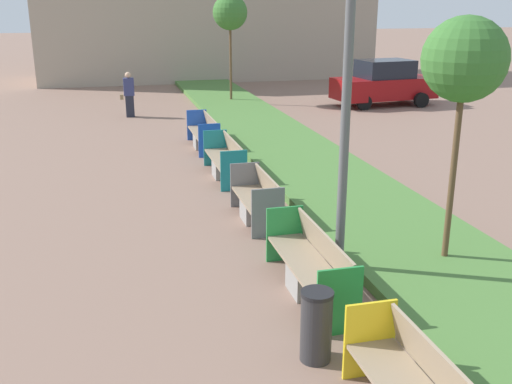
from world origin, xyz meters
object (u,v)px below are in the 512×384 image
at_px(bench_grey_frame, 257,203).
at_px(sapling_tree_far, 230,13).
at_px(bench_teal_frame, 226,162).
at_px(bench_green_frame, 311,269).
at_px(pedestrian_walking, 129,94).
at_px(parked_car_distant, 384,83).
at_px(street_lamp_post, 351,8).
at_px(litter_bin, 316,326).
at_px(sapling_tree_near, 465,61).
at_px(bench_blue_frame, 204,135).

bearing_deg(bench_grey_frame, sapling_tree_far, 80.16).
bearing_deg(bench_teal_frame, bench_green_frame, -89.99).
relative_size(bench_green_frame, pedestrian_walking, 1.48).
height_order(bench_grey_frame, parked_car_distant, parked_car_distant).
distance_m(street_lamp_post, sapling_tree_far, 16.96).
bearing_deg(bench_green_frame, street_lamp_post, 33.73).
height_order(bench_teal_frame, litter_bin, bench_teal_frame).
xyz_separation_m(bench_green_frame, street_lamp_post, (0.61, 0.41, 3.67)).
bearing_deg(pedestrian_walking, sapling_tree_far, 26.11).
distance_m(street_lamp_post, sapling_tree_near, 1.98).
relative_size(bench_grey_frame, sapling_tree_far, 0.43).
relative_size(litter_bin, parked_car_distant, 0.21).
distance_m(bench_green_frame, litter_bin, 1.76).
relative_size(bench_green_frame, bench_teal_frame, 1.05).
distance_m(bench_teal_frame, sapling_tree_far, 11.66).
bearing_deg(bench_blue_frame, litter_bin, -92.65).
relative_size(bench_grey_frame, litter_bin, 2.08).
relative_size(bench_green_frame, parked_car_distant, 0.57).
height_order(bench_teal_frame, pedestrian_walking, pedestrian_walking).
relative_size(bench_grey_frame, bench_blue_frame, 0.81).
height_order(bench_teal_frame, bench_blue_frame, same).
height_order(street_lamp_post, sapling_tree_near, street_lamp_post).
bearing_deg(litter_bin, street_lamp_post, 61.57).
bearing_deg(sapling_tree_near, litter_bin, -145.44).
xyz_separation_m(street_lamp_post, sapling_tree_near, (1.83, -0.05, -0.75)).
xyz_separation_m(bench_green_frame, pedestrian_walking, (-1.89, 15.15, 0.46)).
xyz_separation_m(bench_grey_frame, litter_bin, (-0.51, -4.85, 0.09)).
distance_m(bench_green_frame, sapling_tree_far, 17.75).
height_order(bench_teal_frame, street_lamp_post, street_lamp_post).
bearing_deg(sapling_tree_near, bench_blue_frame, 104.88).
bearing_deg(parked_car_distant, bench_grey_frame, -130.98).
relative_size(bench_grey_frame, street_lamp_post, 0.26).
xyz_separation_m(bench_grey_frame, pedestrian_walking, (-1.88, 11.97, 0.48)).
height_order(street_lamp_post, parked_car_distant, street_lamp_post).
distance_m(bench_teal_frame, bench_blue_frame, 3.18).
distance_m(litter_bin, sapling_tree_near, 4.58).
xyz_separation_m(bench_blue_frame, street_lamp_post, (0.61, -9.13, 3.68)).
distance_m(sapling_tree_near, sapling_tree_far, 16.91).
bearing_deg(bench_green_frame, bench_teal_frame, 90.01).
relative_size(bench_green_frame, sapling_tree_near, 0.62).
bearing_deg(bench_teal_frame, pedestrian_walking, 102.11).
bearing_deg(bench_grey_frame, street_lamp_post, -77.48).
relative_size(bench_grey_frame, pedestrian_walking, 1.13).
distance_m(bench_green_frame, bench_teal_frame, 6.36).
bearing_deg(bench_teal_frame, bench_blue_frame, 90.01).
height_order(bench_teal_frame, sapling_tree_near, sapling_tree_near).
bearing_deg(bench_green_frame, sapling_tree_far, 81.97).
height_order(litter_bin, parked_car_distant, parked_car_distant).
bearing_deg(litter_bin, parked_car_distant, 61.98).
distance_m(bench_blue_frame, litter_bin, 11.22).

